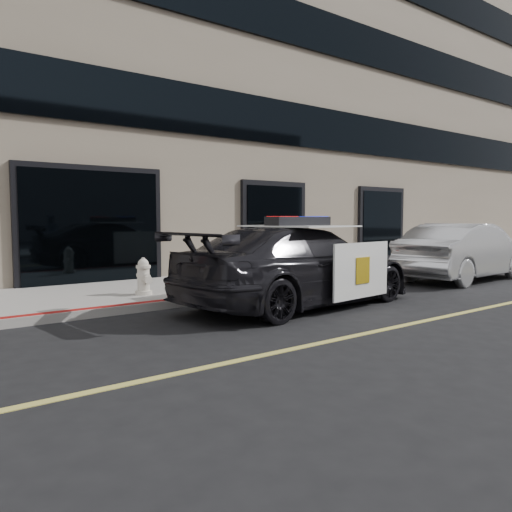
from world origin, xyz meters
TOP-DOWN VIEW (x-y plane):
  - ground at (0.00, 0.00)m, footprint 120.00×120.00m
  - sidewalk_n at (0.00, 5.25)m, footprint 60.00×3.50m
  - building_n at (0.00, 10.50)m, footprint 60.00×7.00m
  - police_car at (1.27, 2.28)m, footprint 3.12×5.57m
  - silver_sedan at (7.37, 2.47)m, footprint 2.11×4.77m
  - fire_hydrant at (-0.87, 4.46)m, footprint 0.33×0.46m

SIDE VIEW (x-z plane):
  - ground at x=0.00m, z-range 0.00..0.00m
  - sidewalk_n at x=0.00m, z-range 0.00..0.15m
  - fire_hydrant at x=-0.87m, z-range 0.13..0.86m
  - police_car at x=1.27m, z-range -0.09..1.60m
  - silver_sedan at x=7.37m, z-range 0.00..1.51m
  - building_n at x=0.00m, z-range 0.00..12.00m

